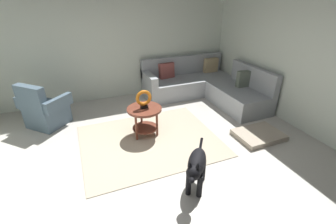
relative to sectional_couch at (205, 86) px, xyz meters
name	(u,v)px	position (x,y,z in m)	size (l,w,h in m)	color
ground_plane	(155,170)	(-1.99, -2.01, -0.34)	(6.00, 6.00, 0.10)	beige
wall_back	(110,40)	(-1.99, 0.93, 1.06)	(6.00, 0.12, 2.70)	silver
wall_right	(322,58)	(0.95, -2.01, 1.06)	(0.12, 6.00, 2.70)	silver
area_rug	(150,140)	(-1.84, -1.31, -0.29)	(2.30, 1.90, 0.01)	#BCAD93
sectional_couch	(205,86)	(0.00, 0.00, 0.00)	(2.20, 2.25, 0.88)	#9EA3A8
armchair	(45,110)	(-3.51, -0.06, 0.03)	(0.99, 0.99, 0.88)	#4C6070
side_table	(145,114)	(-1.86, -1.10, 0.12)	(0.60, 0.60, 0.54)	brown
torus_sculpture	(144,99)	(-1.86, -1.10, 0.42)	(0.28, 0.08, 0.33)	black
dog_bed_mat	(259,135)	(-0.01, -1.93, -0.25)	(0.80, 0.60, 0.09)	#B2A38E
dog	(196,166)	(-1.65, -2.61, 0.09)	(0.55, 0.71, 0.63)	black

